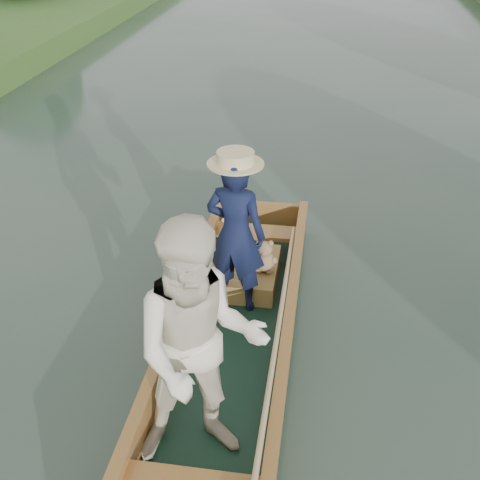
# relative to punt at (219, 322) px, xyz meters

# --- Properties ---
(ground) EXTENTS (120.00, 120.00, 0.00)m
(ground) POSITION_rel_punt_xyz_m (0.03, 0.34, -0.72)
(ground) COLOR #283D30
(ground) RESTS_ON ground
(punt) EXTENTS (1.15, 5.00, 2.05)m
(punt) POSITION_rel_punt_xyz_m (0.00, 0.00, 0.00)
(punt) COLOR black
(punt) RESTS_ON ground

